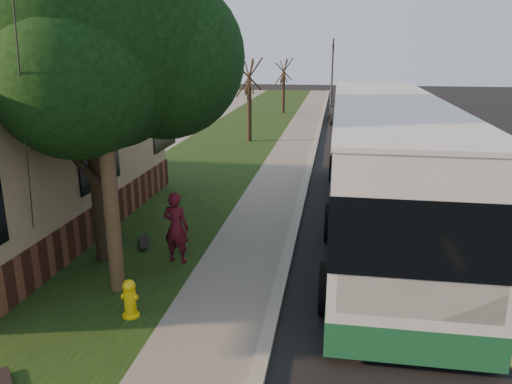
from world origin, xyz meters
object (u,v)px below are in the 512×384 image
transit_bus (385,163)px  skateboard_spare (4,384)px  leafy_tree (94,34)px  skateboarder (176,228)px  bare_tree_far (284,87)px  traffic_signal (332,69)px  utility_pole (99,62)px  skateboard_main (144,242)px  fire_hydrant (130,299)px  distant_car (344,109)px  bare_tree_near (249,101)px

transit_bus → skateboard_spare: 10.07m
leafy_tree → skateboarder: 4.57m
bare_tree_far → traffic_signal: 5.44m
traffic_signal → bare_tree_far: bearing=-131.2°
utility_pole → skateboard_main: (-0.35, 2.37, -4.50)m
skateboard_main → bare_tree_far: bearing=88.6°
utility_pole → skateboarder: size_ratio=5.36×
fire_hydrant → skateboarder: skateboarder is taller
leafy_tree → traffic_signal: 31.76m
skateboarder → skateboard_spare: 4.93m
traffic_signal → utility_pole: bearing=-96.6°
leafy_tree → distant_car: 24.94m
leafy_tree → skateboard_spare: 7.03m
bare_tree_near → skateboarder: bare_tree_near is taller
leafy_tree → skateboarder: size_ratio=4.61×
fire_hydrant → utility_pole: utility_pole is taller
transit_bus → skateboard_main: size_ratio=14.11×
utility_pole → bare_tree_near: (-0.19, 17.01, -2.48)m
traffic_signal → distant_car: (1.00, -7.45, -2.32)m
traffic_signal → bare_tree_near: bearing=-104.0°
fire_hydrant → transit_bus: 7.67m
skateboard_spare → distant_car: size_ratio=0.16×
leafy_tree → skateboarder: (1.67, -0.15, -4.25)m
skateboard_main → leafy_tree: bearing=-125.8°
skateboarder → skateboard_spare: (-1.14, -4.73, -0.79)m
utility_pole → bare_tree_far: utility_pole is taller
leafy_tree → skateboard_main: size_ratio=8.35×
traffic_signal → skateboard_spare: bearing=-96.5°
fire_hydrant → distant_car: 26.86m
utility_pole → leafy_tree: utility_pole is taller
bare_tree_far → skateboard_spare: (-0.64, -32.23, -1.87)m
fire_hydrant → skateboard_main: 3.54m
utility_pole → transit_bus: utility_pole is taller
utility_pole → fire_hydrant: bearing=-54.6°
distant_car → skateboard_spare: bearing=-103.0°
utility_pole → skateboard_spare: size_ratio=11.62×
skateboard_main → transit_bus: bearing=21.0°
skateboard_spare → skateboarder: bearing=76.4°
leafy_tree → traffic_signal: size_ratio=1.42×
skateboarder → distant_car: (4.00, 24.05, -0.07)m
leafy_tree → bare_tree_near: (0.67, 15.35, -3.02)m
bare_tree_near → transit_bus: size_ratio=0.33×
leafy_tree → bare_tree_near: 15.66m
skateboard_main → distant_car: distant_car is taller
leafy_tree → fire_hydrant: bearing=-59.3°
distant_car → traffic_signal: bearing=94.8°
bare_tree_near → transit_bus: bare_tree_near is taller
skateboard_main → distant_car: size_ratio=0.19×
transit_bus → skateboarder: (-4.86, -3.17, -0.98)m
leafy_tree → transit_bus: bearing=24.8°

